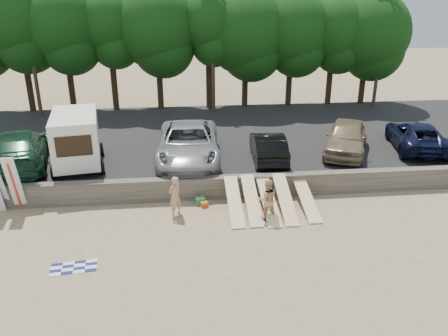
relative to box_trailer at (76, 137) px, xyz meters
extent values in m
plane|color=tan|center=(5.45, -5.83, -2.15)|extent=(120.00, 120.00, 0.00)
cube|color=#6B6356|center=(5.45, -2.83, -1.65)|extent=(44.00, 0.50, 1.00)
cube|color=#282828|center=(5.45, 4.67, -1.80)|extent=(44.00, 14.50, 0.70)
cylinder|color=#382616|center=(-5.55, 11.77, 0.65)|extent=(0.44, 0.44, 4.22)
sphere|color=#194A15|center=(-5.55, 11.77, 4.77)|extent=(5.66, 5.66, 5.66)
cylinder|color=#382616|center=(-2.64, 11.68, 0.58)|extent=(0.44, 0.44, 4.07)
sphere|color=#194A15|center=(-2.64, 11.68, 4.55)|extent=(5.56, 5.56, 5.56)
cylinder|color=#382616|center=(0.38, 11.77, 0.58)|extent=(0.44, 0.44, 4.07)
sphere|color=#194A15|center=(0.38, 11.77, 4.56)|extent=(4.62, 4.62, 4.62)
cylinder|color=#382616|center=(3.66, 11.71, 0.50)|extent=(0.44, 0.44, 3.91)
sphere|color=#194A15|center=(3.66, 11.71, 4.32)|extent=(5.92, 5.92, 5.92)
cylinder|color=#382616|center=(7.25, 11.47, 0.59)|extent=(0.44, 0.44, 4.10)
sphere|color=#194A15|center=(7.25, 11.47, 4.60)|extent=(4.46, 4.46, 4.46)
cylinder|color=#382616|center=(9.96, 11.77, 0.36)|extent=(0.44, 0.44, 3.64)
sphere|color=#194A15|center=(9.96, 11.77, 3.92)|extent=(6.15, 6.15, 6.15)
cylinder|color=#382616|center=(13.33, 11.77, 0.39)|extent=(0.44, 0.44, 3.69)
sphere|color=#194A15|center=(13.33, 11.77, 4.00)|extent=(5.63, 5.63, 5.63)
cylinder|color=#382616|center=(16.47, 11.77, 0.39)|extent=(0.44, 0.44, 3.69)
sphere|color=#194A15|center=(16.47, 11.77, 4.00)|extent=(5.09, 5.09, 5.09)
cylinder|color=#382616|center=(19.10, 11.72, 0.31)|extent=(0.44, 0.44, 3.52)
sphere|color=#194A15|center=(19.10, 11.72, 3.75)|extent=(6.07, 6.07, 6.07)
cylinder|color=#473321|center=(-4.55, 10.17, 3.05)|extent=(0.26, 0.26, 9.00)
cylinder|color=#473321|center=(7.45, 10.17, 3.05)|extent=(0.26, 0.26, 9.00)
cylinder|color=#473321|center=(19.45, 10.17, 3.05)|extent=(0.26, 0.26, 9.00)
cube|color=white|center=(0.00, 0.01, 0.02)|extent=(2.67, 4.35, 2.24)
cube|color=black|center=(0.33, -2.02, 0.23)|extent=(1.51, 0.29, 0.92)
cylinder|color=black|center=(-0.84, -1.47, -1.12)|extent=(0.31, 0.70, 0.67)
cylinder|color=black|center=(1.27, -1.13, -1.12)|extent=(0.31, 0.70, 0.67)
cylinder|color=black|center=(-1.27, 1.14, -1.12)|extent=(0.31, 0.70, 0.67)
cylinder|color=black|center=(0.84, 1.49, -1.12)|extent=(0.31, 0.70, 0.67)
imported|color=#133523|center=(-2.79, 0.23, -0.56)|extent=(3.74, 6.56, 1.79)
imported|color=gray|center=(5.34, 0.23, -0.55)|extent=(3.31, 6.65, 1.81)
imported|color=black|center=(9.30, -0.22, -0.74)|extent=(1.84, 4.47, 1.44)
imported|color=#887456|center=(13.60, 0.45, -0.60)|extent=(3.94, 5.40, 1.71)
imported|color=black|center=(17.62, 0.71, -0.72)|extent=(3.65, 5.74, 1.47)
cube|color=white|center=(-1.90, -3.32, -0.89)|extent=(0.51, 0.73, 2.53)
cube|color=beige|center=(7.05, -4.41, -1.62)|extent=(0.56, 2.85, 1.08)
cube|color=beige|center=(7.78, -4.40, -1.59)|extent=(0.56, 2.83, 1.13)
cube|color=beige|center=(8.48, -4.48, -1.68)|extent=(0.56, 2.89, 0.95)
cube|color=beige|center=(9.17, -4.48, -1.58)|extent=(0.56, 2.82, 1.15)
cube|color=beige|center=(10.16, -4.29, -1.73)|extent=(0.56, 2.92, 0.84)
imported|color=tan|center=(4.62, -4.32, -1.30)|extent=(0.73, 0.72, 1.70)
imported|color=tan|center=(8.28, -5.05, -1.30)|extent=(0.85, 0.67, 1.72)
cube|color=green|center=(5.69, -3.43, -1.99)|extent=(0.44, 0.38, 0.32)
cube|color=#C05816|center=(5.85, -3.71, -2.04)|extent=(0.36, 0.33, 0.22)
plane|color=white|center=(1.21, -7.76, -2.15)|extent=(1.65, 1.65, 0.00)
camera|label=1|loc=(4.87, -20.54, 6.26)|focal=35.00mm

